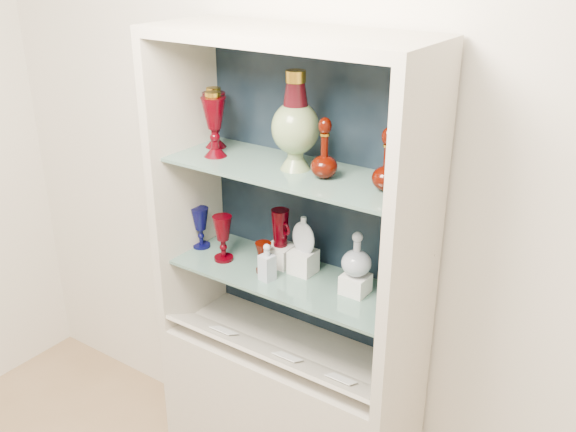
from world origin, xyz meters
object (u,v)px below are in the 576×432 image
Objects in this scene: enamel_urn at (296,121)px; ruby_decanter_a at (325,145)px; ruby_pitcher at (280,228)px; clear_square_bottle at (267,262)px; pedestal_lamp_right at (214,125)px; ruby_goblet_small at (263,257)px; pedestal_lamp_left at (215,118)px; clear_round_decanter at (357,255)px; cameo_medallion at (417,254)px; cobalt_goblet at (201,228)px; ruby_decanter_b at (388,157)px; lidded_bowl at (403,187)px; flat_flask at (303,234)px; ruby_goblet_tall at (223,238)px.

enamel_urn is 1.47× the size of ruby_decanter_a.
ruby_pitcher is 1.01× the size of clear_square_bottle.
ruby_goblet_small is at bearing 1.41° from pedestal_lamp_right.
clear_round_decanter is (0.64, -0.02, -0.38)m from pedestal_lamp_left.
pedestal_lamp_left is 1.58× the size of cameo_medallion.
ruby_decanter_b is at bearing 0.30° from cobalt_goblet.
lidded_bowl is 0.37m from clear_round_decanter.
ruby_pitcher is 0.92× the size of clear_round_decanter.
clear_round_decanter is at bearing -2.13° from pedestal_lamp_left.
ruby_decanter_b is at bearing 3.31° from ruby_decanter_a.
clear_round_decanter is at bearing 18.16° from ruby_decanter_a.
clear_round_decanter is (-0.18, 0.07, -0.31)m from lidded_bowl.
pedestal_lamp_left is at bearing 170.09° from cameo_medallion.
ruby_decanter_a is 0.22m from ruby_decanter_b.
flat_flask is at bearing 16.14° from ruby_pitcher.
pedestal_lamp_left reaches higher than clear_round_decanter.
ruby_decanter_b reaches higher than ruby_goblet_tall.
clear_round_decanter is at bearing 166.36° from ruby_decanter_b.
pedestal_lamp_right is 1.68× the size of flat_flask.
flat_flask is (0.46, 0.05, 0.08)m from cobalt_goblet.
pedestal_lamp_left is 0.55m from flat_flask.
pedestal_lamp_left is 0.12m from pedestal_lamp_right.
ruby_goblet_tall is at bearing -7.60° from pedestal_lamp_right.
pedestal_lamp_right is at bearing -173.50° from clear_round_decanter.
ruby_goblet_tall is at bearing 172.16° from clear_square_bottle.
clear_round_decanter reaches higher than clear_square_bottle.
ruby_decanter_a is 1.06× the size of ruby_decanter_b.
flat_flask is (0.41, -0.00, -0.37)m from pedestal_lamp_left.
ruby_pitcher is at bearing 173.01° from ruby_decanter_b.
ruby_goblet_tall is 1.17× the size of clear_round_decanter.
cameo_medallion is (0.50, 0.18, 0.10)m from clear_square_bottle.
cobalt_goblet is at bearing 179.14° from ruby_decanter_a.
ruby_goblet_tall is (-0.30, -0.05, -0.50)m from enamel_urn.
clear_round_decanter reaches higher than cobalt_goblet.
clear_round_decanter is (0.23, -0.02, -0.01)m from flat_flask.
cameo_medallion is at bearing 14.73° from ruby_goblet_small.
lidded_bowl is 0.96m from cobalt_goblet.
pedestal_lamp_right is 0.45m from ruby_decanter_a.
lidded_bowl is at bearing -21.99° from clear_round_decanter.
ruby_pitcher is (-0.53, 0.10, -0.31)m from lidded_bowl.
ruby_goblet_small is at bearing -140.86° from flat_flask.
lidded_bowl is (0.82, -0.10, -0.07)m from pedestal_lamp_left.
ruby_decanter_a is at bearing -172.02° from cameo_medallion.
enamel_urn reaches higher than cameo_medallion.
clear_square_bottle is at bearing -173.86° from cameo_medallion.
cameo_medallion is (0.00, 0.16, -0.29)m from lidded_bowl.
ruby_goblet_tall is at bearing -173.02° from clear_round_decanter.
pedestal_lamp_right is at bearing -171.28° from enamel_urn.
clear_round_decanter is at bearing 15.22° from ruby_pitcher.
enamel_urn is 0.54m from ruby_goblet_small.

